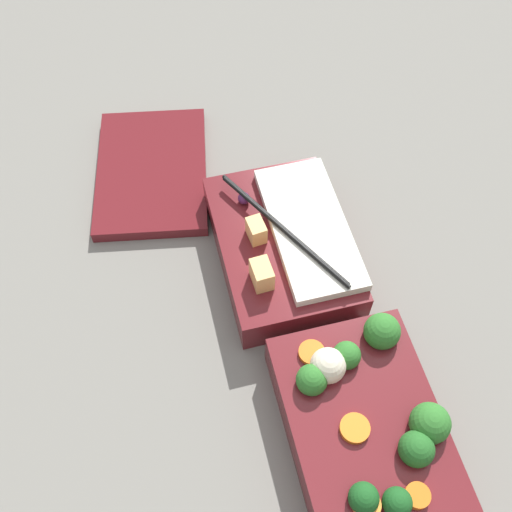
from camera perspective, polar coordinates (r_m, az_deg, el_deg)
ground_plane at (r=0.68m, az=5.27°, el=-9.09°), size 3.00×3.00×0.00m
bento_tray_vegetable at (r=0.63m, az=10.34°, el=-15.41°), size 0.21×0.15×0.08m
bento_tray_rice at (r=0.71m, az=2.78°, el=1.05°), size 0.21×0.15×0.08m
bento_lid at (r=0.82m, az=-9.86°, el=7.95°), size 0.23×0.18×0.02m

